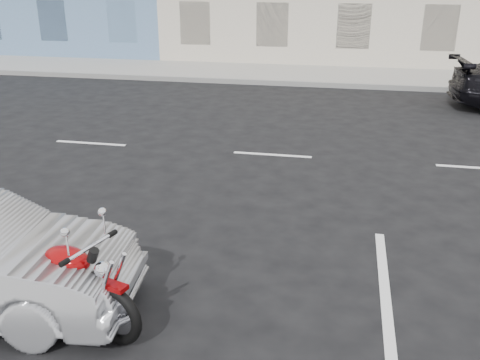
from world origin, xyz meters
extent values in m
plane|color=black|center=(0.00, 0.00, 0.00)|extent=(120.00, 120.00, 0.00)
cube|color=gray|center=(-5.00, 8.70, 0.07)|extent=(80.00, 3.40, 0.15)
cube|color=gray|center=(-5.00, 7.00, 0.08)|extent=(80.00, 0.12, 0.16)
torus|color=black|center=(-2.01, -6.39, 0.32)|extent=(0.67, 0.30, 0.67)
torus|color=black|center=(-3.39, -5.97, 0.32)|extent=(0.67, 0.30, 0.67)
cube|color=#7F0406|center=(-2.01, -6.39, 0.67)|extent=(0.36, 0.22, 0.05)
cube|color=#7F0406|center=(-3.42, -5.95, 0.68)|extent=(0.33, 0.24, 0.06)
cube|color=gray|center=(-2.74, -6.16, 0.38)|extent=(0.49, 0.41, 0.34)
ellipsoid|color=#7F0406|center=(-2.55, -6.22, 0.79)|extent=(0.63, 0.49, 0.27)
cube|color=black|center=(-3.05, -6.07, 0.77)|extent=(0.66, 0.43, 0.09)
cylinder|color=silver|center=(-2.23, -6.32, 1.02)|extent=(0.24, 0.67, 0.04)
sphere|color=silver|center=(-2.09, -6.36, 0.81)|extent=(0.17, 0.17, 0.17)
cylinder|color=silver|center=(-3.09, -6.20, 0.22)|extent=(0.92, 0.35, 0.08)
cylinder|color=silver|center=(-3.01, -5.93, 0.22)|extent=(0.92, 0.35, 0.08)
cylinder|color=silver|center=(-2.06, -6.37, 0.62)|extent=(0.38, 0.15, 0.79)
cylinder|color=black|center=(-2.53, -6.23, 0.55)|extent=(0.78, 0.28, 0.49)
camera|label=1|loc=(-0.63, -10.28, 3.53)|focal=40.00mm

